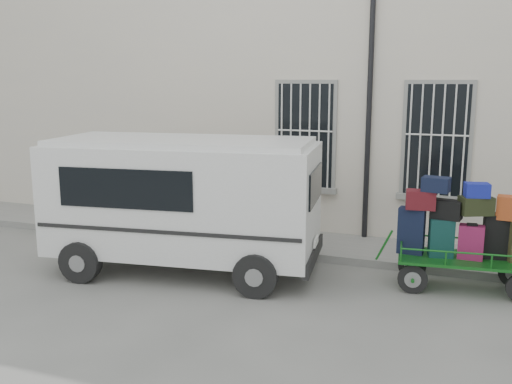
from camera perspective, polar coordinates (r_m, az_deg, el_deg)
The scene contains 5 objects.
ground at distance 9.93m, azimuth 2.32°, elevation -9.08°, with size 80.00×80.00×0.00m, color #63645F.
building at distance 14.65m, azimuth 9.21°, elevation 9.35°, with size 24.00×5.15×6.00m.
sidewalk at distance 11.91m, azimuth 5.63°, elevation -5.26°, with size 24.00×1.70×0.15m, color gray.
luggage_cart at distance 9.95m, azimuth 20.12°, elevation -4.00°, with size 2.55×1.19×1.89m.
van at distance 10.27m, azimuth -7.27°, elevation -0.43°, with size 5.02×2.67×2.42m.
Camera 1 is at (2.87, -8.86, 3.45)m, focal length 40.00 mm.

